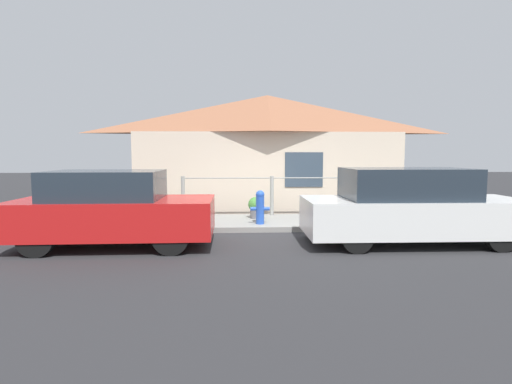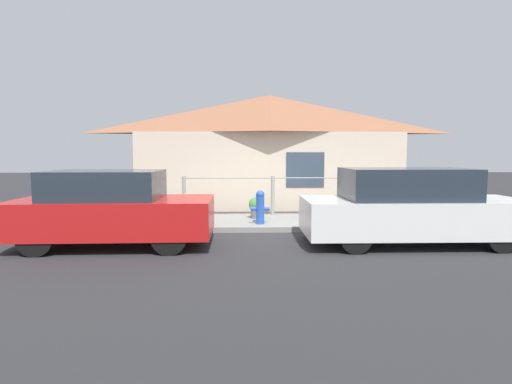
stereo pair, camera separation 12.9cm
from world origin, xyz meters
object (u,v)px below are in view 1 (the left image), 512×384
(potted_plant_near_hydrant, at_px, (256,207))
(fire_hydrant, at_px, (260,206))
(car_left, at_px, (113,209))
(car_right, at_px, (411,207))
(potted_plant_by_fence, at_px, (152,206))

(potted_plant_near_hydrant, bearing_deg, fire_hydrant, -85.20)
(car_left, relative_size, fire_hydrant, 4.68)
(car_right, distance_m, potted_plant_near_hydrant, 3.92)
(car_right, relative_size, potted_plant_near_hydrant, 7.74)
(car_right, xyz_separation_m, potted_plant_by_fence, (-5.59, 2.46, -0.28))
(fire_hydrant, relative_size, potted_plant_by_fence, 1.35)
(potted_plant_near_hydrant, xyz_separation_m, potted_plant_by_fence, (-2.62, -0.08, 0.03))
(car_right, relative_size, fire_hydrant, 5.36)
(car_left, height_order, fire_hydrant, car_left)
(car_right, height_order, potted_plant_near_hydrant, car_right)
(car_left, height_order, potted_plant_near_hydrant, car_left)
(fire_hydrant, bearing_deg, car_left, -149.66)
(car_left, distance_m, potted_plant_by_fence, 2.49)
(car_right, bearing_deg, potted_plant_by_fence, 156.14)
(car_right, xyz_separation_m, fire_hydrant, (-2.90, 1.70, -0.19))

